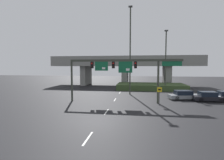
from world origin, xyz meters
TOP-DOWN VIEW (x-y plane):
  - ground_plane at (0.00, 0.00)m, footprint 160.00×160.00m
  - lane_markings at (0.00, 14.32)m, footprint 0.14×38.98m
  - signal_gantry at (1.01, 8.88)m, footprint 15.63×0.44m
  - speed_limit_sign at (6.20, 7.51)m, footprint 0.60×0.11m
  - highway_light_pole_near at (8.98, 21.41)m, footprint 0.70×0.36m
  - highway_light_pole_far at (2.00, 16.30)m, footprint 0.70×0.36m
  - overpass_bridge at (0.00, 31.94)m, footprint 38.72×8.43m
  - grass_embankment at (6.28, 24.29)m, footprint 14.76×7.28m
  - parked_sedan_near_right at (10.48, 12.49)m, footprint 4.93×2.62m
  - parked_sedan_mid_right at (13.60, 11.44)m, footprint 4.42×1.98m

SIDE VIEW (x-z plane):
  - ground_plane at x=0.00m, z-range 0.00..0.00m
  - lane_markings at x=0.00m, z-range 0.00..0.01m
  - grass_embankment at x=6.28m, z-range 0.00..1.22m
  - parked_sedan_near_right at x=10.48m, z-range -0.05..1.33m
  - parked_sedan_mid_right at x=13.60m, z-range -0.05..1.36m
  - speed_limit_sign at x=6.20m, z-range 0.37..2.79m
  - signal_gantry at x=1.01m, z-range 1.89..7.95m
  - overpass_bridge at x=0.00m, z-range 1.46..9.25m
  - highway_light_pole_near at x=8.98m, z-range 0.37..12.76m
  - highway_light_pole_far at x=2.00m, z-range 0.38..16.12m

